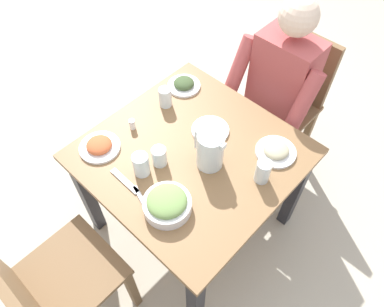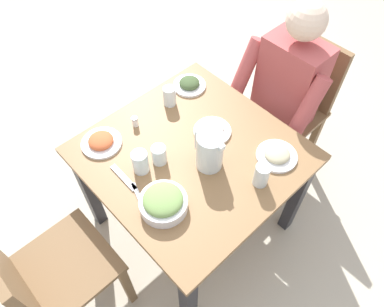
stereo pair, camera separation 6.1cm
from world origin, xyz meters
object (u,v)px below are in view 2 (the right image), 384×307
at_px(plate_rice_curry, 101,142).
at_px(chair_near, 293,101).
at_px(diner_near, 276,100).
at_px(chair_far, 45,275).
at_px(water_glass_center, 159,155).
at_px(dining_table, 192,166).
at_px(water_glass_by_pitcher, 140,162).
at_px(water_pitcher, 210,151).
at_px(plate_beans, 277,155).
at_px(plate_dolmas, 189,84).
at_px(water_glass_near_left, 170,96).
at_px(water_glass_near_right, 262,175).
at_px(salt_shaker, 135,122).
at_px(plate_yoghurt, 212,130).
at_px(salad_bowl, 163,202).

bearing_deg(plate_rice_curry, chair_near, -108.03).
bearing_deg(diner_near, chair_far, 86.67).
distance_m(chair_far, water_glass_center, 0.70).
xyz_separation_m(dining_table, water_glass_by_pitcher, (0.08, 0.23, 0.17)).
bearing_deg(plate_rice_curry, water_pitcher, -145.99).
bearing_deg(water_pitcher, plate_beans, -126.10).
xyz_separation_m(dining_table, plate_dolmas, (0.33, -0.29, 0.13)).
bearing_deg(plate_rice_curry, plate_dolmas, -89.41).
distance_m(water_glass_by_pitcher, water_glass_center, 0.09).
height_order(water_glass_near_left, water_glass_near_right, water_glass_near_right).
relative_size(chair_near, water_glass_near_right, 7.82).
height_order(chair_far, salt_shaker, chair_far).
distance_m(water_glass_near_left, water_glass_by_pitcher, 0.43).
relative_size(plate_dolmas, water_glass_near_right, 1.52).
bearing_deg(water_pitcher, salt_shaker, 13.72).
relative_size(water_glass_by_pitcher, water_glass_near_right, 0.98).
bearing_deg(plate_rice_curry, salt_shaker, -95.13).
relative_size(plate_rice_curry, salt_shaker, 3.53).
bearing_deg(diner_near, water_glass_center, 83.16).
xyz_separation_m(water_glass_near_right, salt_shaker, (0.63, 0.19, -0.03)).
distance_m(plate_yoghurt, salt_shaker, 0.38).
xyz_separation_m(plate_dolmas, water_glass_near_right, (-0.65, 0.19, 0.04)).
bearing_deg(water_glass_near_left, water_glass_by_pitcher, 121.73).
relative_size(water_glass_by_pitcher, water_glass_center, 1.20).
bearing_deg(water_glass_near_right, diner_near, -58.89).
bearing_deg(diner_near, water_glass_near_left, 54.29).
bearing_deg(water_pitcher, plate_rice_curry, 34.01).
xyz_separation_m(plate_beans, salt_shaker, (0.59, 0.35, 0.01)).
distance_m(plate_yoghurt, water_glass_near_right, 0.35).
bearing_deg(salt_shaker, plate_rice_curry, 84.87).
xyz_separation_m(dining_table, water_glass_center, (0.06, 0.14, 0.16)).
distance_m(dining_table, water_pitcher, 0.23).
distance_m(water_glass_near_left, water_glass_center, 0.37).
relative_size(plate_rice_curry, water_glass_near_right, 1.66).
height_order(plate_beans, plate_rice_curry, plate_rice_curry).
bearing_deg(plate_beans, salad_bowl, 74.11).
bearing_deg(salad_bowl, chair_near, -84.47).
relative_size(chair_near, chair_far, 1.00).
relative_size(plate_rice_curry, water_glass_near_left, 1.83).
distance_m(water_pitcher, plate_yoghurt, 0.20).
distance_m(chair_near, diner_near, 0.25).
height_order(diner_near, salt_shaker, diner_near).
xyz_separation_m(chair_near, water_pitcher, (-0.08, 0.79, 0.29)).
distance_m(chair_far, water_glass_near_left, 1.00).
bearing_deg(water_glass_near_left, salad_bowl, 136.55).
height_order(salad_bowl, water_glass_center, water_glass_center).
bearing_deg(water_glass_near_left, water_glass_center, 131.70).
height_order(salad_bowl, water_glass_by_pitcher, water_glass_by_pitcher).
distance_m(dining_table, water_glass_near_left, 0.38).
distance_m(water_pitcher, plate_rice_curry, 0.52).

